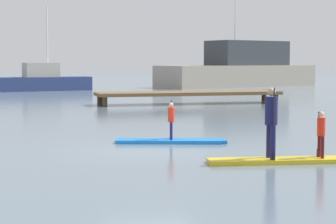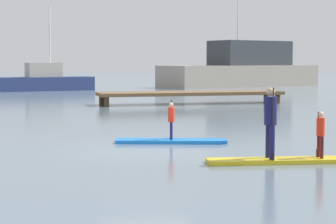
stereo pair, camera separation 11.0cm
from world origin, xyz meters
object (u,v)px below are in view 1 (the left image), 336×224
object	(u,v)px
fishing_boat_green_midground	(39,81)
paddleboard_far	(284,160)
fishing_boat_white_large	(240,69)
paddler_child_solo	(171,119)
paddler_adult	(271,118)
paddler_child_front	(321,132)
paddleboard_near	(171,141)

from	to	relation	value
fishing_boat_green_midground	paddleboard_far	bearing A→B (deg)	-85.22
paddleboard_far	fishing_boat_white_large	distance (m)	44.76
paddler_child_solo	paddler_adult	distance (m)	4.37
paddleboard_far	paddler_adult	xyz separation A→B (m)	(-0.33, 0.04, 1.01)
paddleboard_far	paddler_child_front	world-z (taller)	paddler_child_front
paddleboard_far	paddler_adult	size ratio (longest dim) A/B	2.20
paddleboard_near	paddler_child_front	xyz separation A→B (m)	(2.49, -4.31, 0.66)
paddler_adult	fishing_boat_green_midground	distance (m)	38.16
paddleboard_near	paddleboard_far	bearing A→B (deg)	-68.95
paddler_child_front	fishing_boat_green_midground	xyz separation A→B (m)	(-4.06, 38.21, 0.07)
paddleboard_far	paddler_adult	distance (m)	1.06
paddleboard_near	fishing_boat_white_large	xyz separation A→B (m)	(17.10, 37.77, 1.56)
paddler_child_front	fishing_boat_green_midground	bearing A→B (deg)	96.07
paddler_child_front	fishing_boat_white_large	size ratio (longest dim) A/B	0.07
paddler_child_solo	paddleboard_near	bearing A→B (deg)	-115.63
paddler_child_solo	paddler_child_front	xyz separation A→B (m)	(2.48, -4.32, 0.01)
paddler_adult	paddler_child_front	world-z (taller)	paddler_adult
fishing_boat_white_large	fishing_boat_green_midground	distance (m)	19.09
paddler_child_front	fishing_boat_green_midground	world-z (taller)	fishing_boat_green_midground
paddler_adult	paddler_child_solo	bearing A→B (deg)	107.04
paddler_child_solo	fishing_boat_green_midground	xyz separation A→B (m)	(-1.58, 33.88, 0.08)
paddleboard_near	paddleboard_far	distance (m)	4.50
paddleboard_far	paddler_child_front	xyz separation A→B (m)	(0.87, -0.11, 0.66)
paddler_child_solo	paddleboard_far	xyz separation A→B (m)	(1.61, -4.21, -0.65)
paddler_adult	paddleboard_near	bearing A→B (deg)	107.15
paddleboard_far	fishing_boat_white_large	world-z (taller)	fishing_boat_white_large
paddleboard_near	paddler_adult	distance (m)	4.46
fishing_boat_green_midground	fishing_boat_white_large	bearing A→B (deg)	11.72
paddler_child_front	fishing_boat_white_large	bearing A→B (deg)	70.85
paddler_child_solo	fishing_boat_green_midground	size ratio (longest dim) A/B	0.13
paddler_child_solo	paddler_child_front	world-z (taller)	paddler_child_solo
fishing_boat_white_large	fishing_boat_green_midground	xyz separation A→B (m)	(-18.67, -3.87, -0.83)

